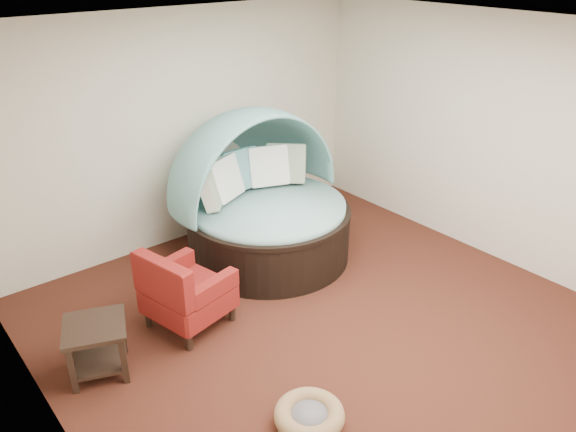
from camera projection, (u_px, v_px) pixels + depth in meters
floor at (323, 322)px, 5.62m from camera, size 5.00×5.00×0.00m
wall_back at (185, 129)px, 6.74m from camera, size 5.00×0.00×5.00m
wall_left at (40, 293)px, 3.58m from camera, size 0.00×5.00×5.00m
wall_right at (487, 138)px, 6.43m from camera, size 0.00×5.00×5.00m
ceiling at (332, 30)px, 4.39m from camera, size 5.00×5.00×0.00m
canopy_daybed at (262, 191)px, 6.53m from camera, size 2.09×1.95×1.77m
pet_basket at (309, 417)px, 4.35m from camera, size 0.63×0.63×0.19m
red_armchair at (184, 292)px, 5.39m from camera, size 0.86×0.86×0.85m
side_table at (97, 342)px, 4.83m from camera, size 0.67×0.67×0.50m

